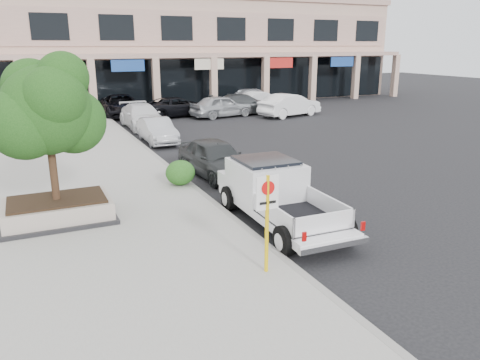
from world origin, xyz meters
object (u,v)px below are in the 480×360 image
Objects in this scene: pickup_truck at (281,196)px; lot_car_c at (244,104)px; planter_tree at (51,110)px; lot_car_d at (177,107)px; lot_car_b at (290,105)px; planter at (58,210)px; curb_car_b at (157,131)px; lot_car_f at (260,99)px; curb_car_c at (142,116)px; no_parking_sign at (267,211)px; curb_car_a at (215,158)px; curb_car_d at (121,105)px; lot_car_e at (254,97)px; lot_car_a at (221,106)px.

pickup_truck is 1.09× the size of lot_car_c.
planter_tree is 0.77× the size of lot_car_d.
lot_car_c is (-2.62, 2.37, -0.07)m from lot_car_b.
planter is 0.56× the size of pickup_truck.
lot_car_f reaches higher than curb_car_b.
lot_car_f is at bearing -86.70° from lot_car_d.
lot_car_c reaches higher than curb_car_c.
curb_car_a is at bearing 75.86° from no_parking_sign.
curb_car_d is at bearing 79.85° from lot_car_c.
planter is at bearing 127.53° from lot_car_f.
lot_car_e is (17.60, 22.65, -2.61)m from planter_tree.
lot_car_d is 1.26× the size of lot_car_f.
planter is 0.67× the size of lot_car_a.
planter is at bearing -131.03° from planter_tree.
lot_car_d is at bearing 107.90° from lot_car_e.
lot_car_f is (17.62, 21.48, -2.73)m from planter_tree.
curb_car_d is 11.72m from lot_car_f.
planter_tree is 0.85× the size of lot_car_e.
lot_car_a reaches higher than lot_car_d.
lot_car_a is (6.61, -3.71, 0.02)m from curb_car_d.
lot_car_e is 1.18m from lot_car_f.
lot_car_b reaches higher than curb_car_b.
lot_car_f is (11.51, 18.56, -0.08)m from curb_car_a.
curb_car_a is at bearing 135.11° from lot_car_f.
curb_car_a is (6.12, 2.92, -2.65)m from planter_tree.
lot_car_a is 6.32m from lot_car_f.
lot_car_f is at bearing 42.96° from curb_car_b.
lot_car_c is at bearing 17.55° from curb_car_c.
curb_car_c reaches higher than lot_car_f.
planter is at bearing 126.93° from no_parking_sign.
lot_car_f is at bearing 26.51° from curb_car_c.
lot_car_b reaches higher than curb_car_c.
lot_car_e is at bearing -17.57° from lot_car_b.
lot_car_f is at bearing 50.63° from planter_tree.
planter is 0.56× the size of curb_car_d.
lot_car_b is (11.56, 5.47, 0.17)m from curb_car_b.
curb_car_c is at bearing 68.31° from planter.
planter_tree is at bearing 134.59° from lot_car_a.
lot_car_a reaches higher than curb_car_c.
curb_car_c is at bearing 68.54° from planter_tree.
curb_car_d is 1.08× the size of lot_car_c.
no_parking_sign is at bearing 150.26° from lot_car_e.
planter_tree reaches higher than curb_car_c.
pickup_truck is at bearing 54.80° from no_parking_sign.
curb_car_d is at bearing 91.82° from lot_car_e.
pickup_truck is 18.40m from curb_car_c.
lot_car_c is (8.81, 21.26, -0.14)m from pickup_truck.
curb_car_a is 0.78× the size of curb_car_d.
lot_car_d is at bearing 47.21° from curb_car_c.
lot_car_d reaches higher than curb_car_b.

